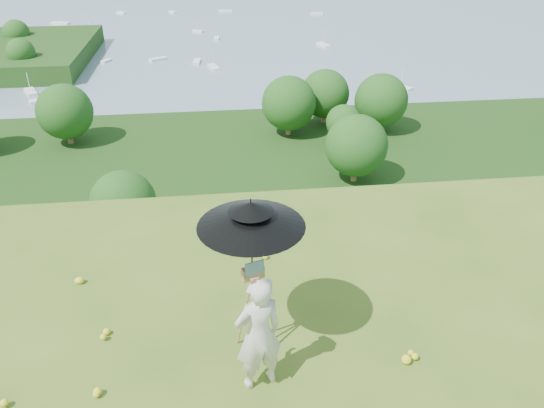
{
  "coord_description": "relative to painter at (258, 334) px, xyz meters",
  "views": [
    {
      "loc": [
        -0.8,
        -3.27,
        5.56
      ],
      "look_at": [
        0.12,
        4.67,
        1.0
      ],
      "focal_mm": 35.0,
      "sensor_mm": 36.0,
      "label": 1
    }
  ],
  "objects": [
    {
      "name": "moored_boats",
      "position": [
        -12.1,
        159.33,
        -34.51
      ],
      "size": [
        140.0,
        140.0,
        0.7
      ],
      "primitive_type": null,
      "color": "white",
      "rests_on": "bay_water"
    },
    {
      "name": "slope_trees",
      "position": [
        0.4,
        33.33,
        -15.86
      ],
      "size": [
        110.0,
        50.0,
        6.0
      ],
      "primitive_type": null,
      "color": "#185018",
      "rests_on": "forest_slope"
    },
    {
      "name": "field_easel",
      "position": [
        -0.01,
        0.61,
        -0.07
      ],
      "size": [
        0.76,
        0.76,
        1.57
      ],
      "primitive_type": null,
      "rotation": [
        0.0,
        0.0,
        0.32
      ],
      "color": "#945D3E",
      "rests_on": "ground"
    },
    {
      "name": "painter_cap",
      "position": [
        0.0,
        0.0,
        0.81
      ],
      "size": [
        0.22,
        0.25,
        0.1
      ],
      "primitive_type": null,
      "rotation": [
        0.0,
        0.0,
        0.23
      ],
      "color": "#D97788",
      "rests_on": "painter"
    },
    {
      "name": "harbor_town",
      "position": [
        0.4,
        73.33,
        -30.36
      ],
      "size": [
        110.0,
        22.0,
        5.0
      ],
      "primitive_type": null,
      "color": "silver",
      "rests_on": "shoreline_tier"
    },
    {
      "name": "forest_slope",
      "position": [
        0.4,
        33.33,
        -29.86
      ],
      "size": [
        140.0,
        56.0,
        22.0
      ],
      "primitive_type": "cube",
      "color": "#17350E",
      "rests_on": "bay_water"
    },
    {
      "name": "shoreline_tier",
      "position": [
        0.4,
        73.33,
        -36.86
      ],
      "size": [
        170.0,
        28.0,
        8.0
      ],
      "primitive_type": "cube",
      "color": "#666052",
      "rests_on": "bay_water"
    },
    {
      "name": "sun_umbrella",
      "position": [
        -0.01,
        0.64,
        1.01
      ],
      "size": [
        1.67,
        1.67,
        1.15
      ],
      "primitive_type": null,
      "rotation": [
        0.0,
        0.0,
        0.26
      ],
      "color": "black",
      "rests_on": "field_easel"
    },
    {
      "name": "painter",
      "position": [
        0.0,
        0.0,
        0.0
      ],
      "size": [
        0.72,
        0.58,
        1.71
      ],
      "primitive_type": "imported",
      "rotation": [
        0.0,
        0.0,
        3.46
      ],
      "color": "beige",
      "rests_on": "ground"
    },
    {
      "name": "bay_water",
      "position": [
        0.4,
        238.33,
        -34.86
      ],
      "size": [
        700.0,
        700.0,
        0.0
      ],
      "primitive_type": "plane",
      "color": "#7186A2",
      "rests_on": "ground"
    }
  ]
}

